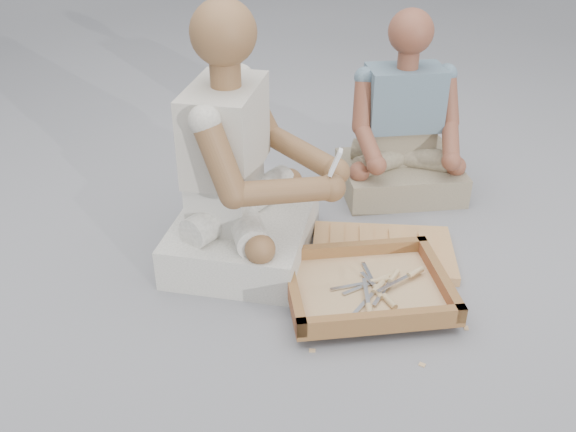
% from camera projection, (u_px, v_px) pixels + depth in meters
% --- Properties ---
extents(ground, '(60.00, 60.00, 0.00)m').
position_uv_depth(ground, '(310.00, 307.00, 2.26)').
color(ground, gray).
rests_on(ground, ground).
extents(carved_panel, '(0.59, 0.43, 0.04)m').
position_uv_depth(carved_panel, '(383.00, 252.00, 2.52)').
color(carved_panel, '#A2723E').
rests_on(carved_panel, ground).
extents(tool_tray, '(0.68, 0.61, 0.07)m').
position_uv_depth(tool_tray, '(367.00, 287.00, 2.26)').
color(tool_tray, brown).
rests_on(tool_tray, carved_panel).
extents(chisel_0, '(0.15, 0.19, 0.02)m').
position_uv_depth(chisel_0, '(386.00, 298.00, 2.19)').
color(chisel_0, silver).
rests_on(chisel_0, tool_tray).
extents(chisel_1, '(0.06, 0.22, 0.02)m').
position_uv_depth(chisel_1, '(369.00, 308.00, 2.12)').
color(chisel_1, silver).
rests_on(chisel_1, tool_tray).
extents(chisel_2, '(0.16, 0.18, 0.02)m').
position_uv_depth(chisel_2, '(411.00, 274.00, 2.28)').
color(chisel_2, silver).
rests_on(chisel_2, tool_tray).
extents(chisel_3, '(0.10, 0.21, 0.02)m').
position_uv_depth(chisel_3, '(375.00, 290.00, 2.23)').
color(chisel_3, silver).
rests_on(chisel_3, tool_tray).
extents(chisel_4, '(0.17, 0.16, 0.02)m').
position_uv_depth(chisel_4, '(380.00, 279.00, 2.29)').
color(chisel_4, silver).
rests_on(chisel_4, tool_tray).
extents(chisel_5, '(0.10, 0.21, 0.02)m').
position_uv_depth(chisel_5, '(376.00, 289.00, 2.24)').
color(chisel_5, silver).
rests_on(chisel_5, tool_tray).
extents(chisel_6, '(0.08, 0.22, 0.02)m').
position_uv_depth(chisel_6, '(391.00, 280.00, 2.28)').
color(chisel_6, silver).
rests_on(chisel_6, tool_tray).
extents(chisel_7, '(0.20, 0.12, 0.02)m').
position_uv_depth(chisel_7, '(374.00, 282.00, 2.27)').
color(chisel_7, silver).
rests_on(chisel_7, tool_tray).
extents(wood_chip_0, '(0.02, 0.02, 0.00)m').
position_uv_depth(wood_chip_0, '(466.00, 328.00, 2.16)').
color(wood_chip_0, tan).
rests_on(wood_chip_0, ground).
extents(wood_chip_1, '(0.02, 0.02, 0.00)m').
position_uv_depth(wood_chip_1, '(412.00, 269.00, 2.45)').
color(wood_chip_1, tan).
rests_on(wood_chip_1, ground).
extents(wood_chip_2, '(0.02, 0.02, 0.00)m').
position_uv_depth(wood_chip_2, '(282.00, 284.00, 2.37)').
color(wood_chip_2, tan).
rests_on(wood_chip_2, ground).
extents(wood_chip_3, '(0.02, 0.02, 0.00)m').
position_uv_depth(wood_chip_3, '(290.00, 238.00, 2.64)').
color(wood_chip_3, tan).
rests_on(wood_chip_3, ground).
extents(wood_chip_4, '(0.02, 0.02, 0.00)m').
position_uv_depth(wood_chip_4, '(354.00, 321.00, 2.19)').
color(wood_chip_4, tan).
rests_on(wood_chip_4, ground).
extents(wood_chip_5, '(0.02, 0.02, 0.00)m').
position_uv_depth(wood_chip_5, '(391.00, 324.00, 2.17)').
color(wood_chip_5, tan).
rests_on(wood_chip_5, ground).
extents(wood_chip_6, '(0.02, 0.02, 0.00)m').
position_uv_depth(wood_chip_6, '(287.00, 287.00, 2.36)').
color(wood_chip_6, tan).
rests_on(wood_chip_6, ground).
extents(wood_chip_7, '(0.02, 0.02, 0.00)m').
position_uv_depth(wood_chip_7, '(312.00, 351.00, 2.06)').
color(wood_chip_7, tan).
rests_on(wood_chip_7, ground).
extents(wood_chip_8, '(0.02, 0.02, 0.00)m').
position_uv_depth(wood_chip_8, '(323.00, 303.00, 2.28)').
color(wood_chip_8, tan).
rests_on(wood_chip_8, ground).
extents(wood_chip_9, '(0.02, 0.02, 0.00)m').
position_uv_depth(wood_chip_9, '(422.00, 365.00, 2.01)').
color(wood_chip_9, tan).
rests_on(wood_chip_9, ground).
extents(wood_chip_10, '(0.02, 0.02, 0.00)m').
position_uv_depth(wood_chip_10, '(280.00, 289.00, 2.35)').
color(wood_chip_10, tan).
rests_on(wood_chip_10, ground).
extents(wood_chip_11, '(0.02, 0.02, 0.00)m').
position_uv_depth(wood_chip_11, '(314.00, 282.00, 2.38)').
color(wood_chip_11, tan).
rests_on(wood_chip_11, ground).
extents(wood_chip_12, '(0.02, 0.02, 0.00)m').
position_uv_depth(wood_chip_12, '(366.00, 298.00, 2.30)').
color(wood_chip_12, tan).
rests_on(wood_chip_12, ground).
extents(wood_chip_13, '(0.02, 0.02, 0.00)m').
position_uv_depth(wood_chip_13, '(285.00, 300.00, 2.29)').
color(wood_chip_13, tan).
rests_on(wood_chip_13, ground).
extents(craftsman, '(0.65, 0.63, 0.98)m').
position_uv_depth(craftsman, '(241.00, 176.00, 2.39)').
color(craftsman, silver).
rests_on(craftsman, ground).
extents(companion, '(0.64, 0.57, 0.83)m').
position_uv_depth(companion, '(403.00, 135.00, 2.87)').
color(companion, gray).
rests_on(companion, ground).
extents(mobile_phone, '(0.05, 0.04, 0.10)m').
position_uv_depth(mobile_phone, '(335.00, 162.00, 2.21)').
color(mobile_phone, silver).
rests_on(mobile_phone, craftsman).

